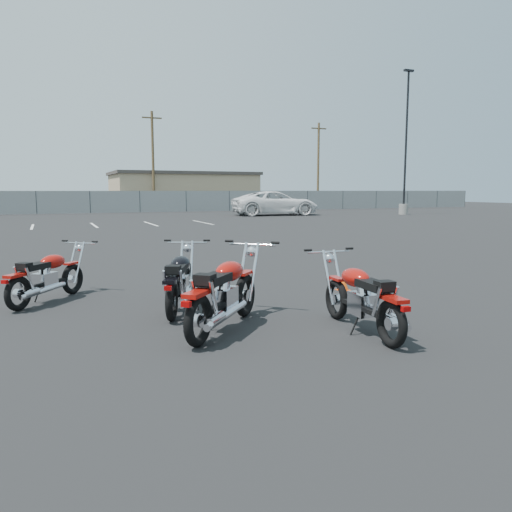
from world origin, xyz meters
name	(u,v)px	position (x,y,z in m)	size (l,w,h in m)	color
ground	(259,298)	(0.00, 0.00, 0.00)	(120.00, 120.00, 0.00)	black
motorcycle_front_red	(47,277)	(-3.34, 1.10, 0.43)	(1.50, 1.71, 0.94)	black
motorcycle_second_black	(180,281)	(-1.45, -0.28, 0.46)	(1.18, 2.00, 1.00)	black
motorcycle_third_red	(224,293)	(-1.18, -1.63, 0.50)	(1.82, 1.92, 1.09)	black
motorcycle_rear_red	(362,298)	(0.44, -2.40, 0.45)	(0.79, 2.04, 1.00)	black
training_cone_near	(343,283)	(1.72, 0.04, 0.13)	(0.22, 0.22, 0.27)	#FF520D
light_pole_east	(405,177)	(22.01, 23.32, 2.83)	(0.80, 0.70, 10.73)	gray
chainlink_fence	(90,202)	(0.00, 35.00, 0.90)	(80.06, 0.06, 1.80)	slate
tan_building_east	(182,190)	(10.00, 44.00, 1.86)	(14.40, 9.40, 3.70)	tan
utility_pole_c	(153,159)	(6.00, 39.00, 4.69)	(1.80, 0.24, 9.00)	#4C3A23
utility_pole_d	(318,164)	(24.00, 40.00, 4.69)	(1.80, 0.24, 9.00)	#4C3A23
parking_line_stripes	(64,226)	(-2.50, 20.00, 0.00)	(15.12, 4.00, 0.01)	silver
white_van	(275,196)	(12.47, 26.14, 1.40)	(7.38, 2.95, 2.81)	white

